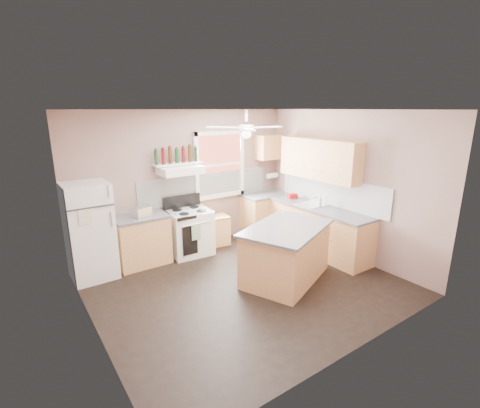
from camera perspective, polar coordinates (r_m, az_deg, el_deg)
floor at (r=5.70m, az=0.92°, el=-13.03°), size 4.50×4.50×0.00m
ceiling at (r=5.01m, az=1.06°, el=15.23°), size 4.50×4.50×0.00m
wall_back at (r=6.90m, az=-8.92°, el=3.81°), size 4.50×0.05×2.70m
wall_right at (r=6.75m, az=16.88°, el=3.07°), size 0.05×4.00×2.70m
wall_left at (r=4.34m, az=-24.27°, el=-4.37°), size 0.05×4.00×2.70m
backsplash_back at (r=7.10m, az=-5.46°, el=2.82°), size 2.90×0.03×0.55m
backsplash_right at (r=6.94m, az=14.64°, el=2.09°), size 0.03×2.60×0.55m
window_view at (r=7.17m, az=-3.43°, el=6.44°), size 1.00×0.02×1.20m
window_frame at (r=7.15m, az=-3.32°, el=6.42°), size 1.16×0.07×1.36m
refrigerator at (r=6.12m, az=-23.45°, el=-4.15°), size 0.69×0.67×1.60m
base_cabinet_left at (r=6.48m, az=-15.77°, el=-5.85°), size 0.90×0.60×0.86m
counter_left at (r=6.33m, az=-16.06°, el=-2.05°), size 0.92×0.62×0.04m
toaster at (r=6.21m, az=-15.72°, el=-1.32°), size 0.31×0.23×0.18m
stove at (r=6.73m, az=-8.18°, el=-4.61°), size 0.82×0.70×0.86m
range_hood at (r=6.51m, az=-9.77°, el=5.50°), size 0.78×0.50×0.14m
bottle_shelf at (r=6.60m, az=-10.26°, el=6.50°), size 0.90×0.26×0.03m
cart at (r=7.15m, az=-4.32°, el=-4.39°), size 0.65×0.48×0.59m
base_cabinet_corner at (r=7.77m, az=4.10°, el=-1.72°), size 1.00×0.60×0.86m
base_cabinet_right at (r=6.94m, az=12.68°, el=-4.20°), size 0.60×2.20×0.86m
counter_corner at (r=7.65m, az=4.16°, el=1.50°), size 1.02×0.62×0.04m
counter_right at (r=6.80m, az=12.84°, el=-0.65°), size 0.62×2.22×0.04m
sink at (r=6.92m, az=11.64°, el=-0.15°), size 0.55×0.45×0.03m
faucet at (r=7.02m, az=12.58°, el=0.64°), size 0.03×0.03×0.14m
upper_cabinet_right at (r=6.85m, az=12.86°, el=7.18°), size 0.33×1.80×0.76m
upper_cabinet_corner at (r=7.70m, az=4.87°, el=9.29°), size 0.60×0.33×0.52m
paper_towel at (r=7.89m, az=5.30°, el=4.66°), size 0.26×0.12×0.12m
island at (r=5.76m, az=7.55°, el=-8.13°), size 1.74×1.45×0.86m
island_top at (r=5.59m, az=7.72°, el=-3.90°), size 1.85×1.56×0.04m
ceiling_fan_hub at (r=5.02m, az=1.04°, el=12.37°), size 0.20×0.20×0.08m
soap_bottle at (r=6.78m, az=12.97°, el=0.57°), size 0.12×0.12×0.25m
red_caddy at (r=7.32m, az=8.65°, el=1.29°), size 0.21×0.17×0.10m
wine_bottles at (r=6.58m, az=-10.31°, el=7.87°), size 0.86×0.06×0.31m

